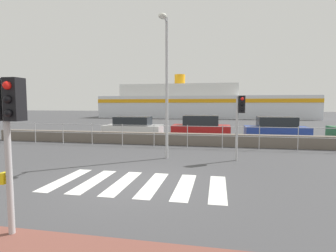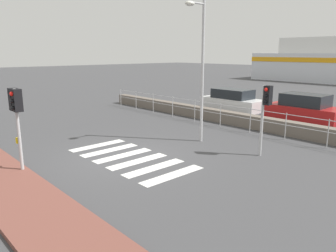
{
  "view_description": "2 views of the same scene",
  "coord_description": "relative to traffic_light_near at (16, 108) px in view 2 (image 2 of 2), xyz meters",
  "views": [
    {
      "loc": [
        2.45,
        -7.01,
        2.26
      ],
      "look_at": [
        0.73,
        2.0,
        1.5
      ],
      "focal_mm": 28.0,
      "sensor_mm": 36.0,
      "label": 1
    },
    {
      "loc": [
        9.47,
        -6.59,
        3.74
      ],
      "look_at": [
        1.16,
        1.0,
        1.2
      ],
      "focal_mm": 35.0,
      "sensor_mm": 36.0,
      "label": 2
    }
  ],
  "objects": [
    {
      "name": "ground_plane",
      "position": [
        0.89,
        3.38,
        -2.09
      ],
      "size": [
        160.0,
        160.0,
        0.0
      ],
      "primitive_type": "plane",
      "color": "#424244"
    },
    {
      "name": "sidewalk_brick",
      "position": [
        0.89,
        -0.72,
        -2.03
      ],
      "size": [
        24.0,
        1.8,
        0.12
      ],
      "color": "brown",
      "rests_on": "ground_plane"
    },
    {
      "name": "crosswalk",
      "position": [
        1.11,
        3.38,
        -2.08
      ],
      "size": [
        4.95,
        2.4,
        0.01
      ],
      "color": "silver",
      "rests_on": "ground_plane"
    },
    {
      "name": "seawall",
      "position": [
        0.89,
        10.78,
        -1.76
      ],
      "size": [
        21.94,
        0.55,
        0.65
      ],
      "color": "#6B6056",
      "rests_on": "ground_plane"
    },
    {
      "name": "harbor_fence",
      "position": [
        0.89,
        9.91,
        -1.31
      ],
      "size": [
        19.78,
        0.04,
        1.19
      ],
      "color": "#B2B2B5",
      "rests_on": "ground_plane"
    },
    {
      "name": "traffic_light_near",
      "position": [
        0.0,
        0.0,
        0.0
      ],
      "size": [
        0.58,
        0.41,
        2.68
      ],
      "color": "#B2B2B5",
      "rests_on": "ground_plane"
    },
    {
      "name": "traffic_light_far",
      "position": [
        4.2,
        7.12,
        -0.18
      ],
      "size": [
        0.34,
        0.32,
        2.6
      ],
      "color": "#B2B2B5",
      "rests_on": "ground_plane"
    },
    {
      "name": "streetlamp",
      "position": [
        1.25,
        6.84,
        1.49
      ],
      "size": [
        0.32,
        1.08,
        5.75
      ],
      "color": "#B2B2B5",
      "rests_on": "ground_plane"
    },
    {
      "name": "parked_car_white",
      "position": [
        -2.75,
        14.58,
        -1.51
      ],
      "size": [
        4.21,
        1.75,
        1.36
      ],
      "color": "silver",
      "rests_on": "ground_plane"
    },
    {
      "name": "parked_car_red",
      "position": [
        2.19,
        14.58,
        -1.45
      ],
      "size": [
        3.95,
        1.83,
        1.49
      ],
      "color": "#B21919",
      "rests_on": "ground_plane"
    }
  ]
}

